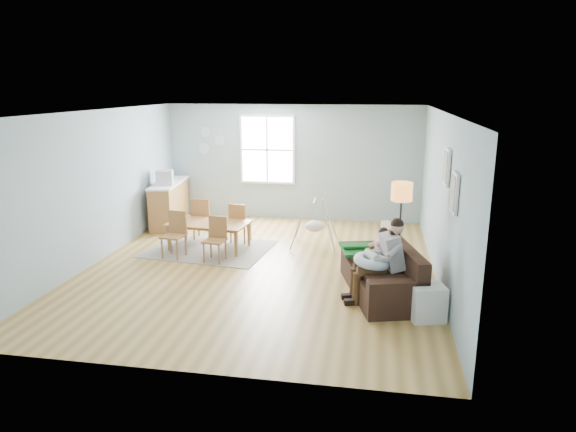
% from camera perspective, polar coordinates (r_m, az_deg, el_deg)
% --- Properties ---
extents(room, '(8.40, 9.40, 3.90)m').
position_cam_1_polar(room, '(8.61, -3.28, 9.66)').
color(room, olive).
extents(window, '(1.32, 0.08, 1.62)m').
position_cam_1_polar(window, '(12.18, -2.31, 7.37)').
color(window, white).
rests_on(window, room).
extents(pictures, '(0.05, 1.34, 0.74)m').
position_cam_1_polar(pictures, '(7.49, 17.59, 3.93)').
color(pictures, white).
rests_on(pictures, room).
extents(wall_plates, '(0.67, 0.02, 0.66)m').
position_cam_1_polar(wall_plates, '(12.53, -8.66, 8.24)').
color(wall_plates, '#98B0B7').
rests_on(wall_plates, room).
extents(sofa, '(1.33, 2.12, 0.80)m').
position_cam_1_polar(sofa, '(8.05, 10.59, -6.53)').
color(sofa, black).
rests_on(sofa, room).
extents(green_throw, '(1.04, 0.91, 0.04)m').
position_cam_1_polar(green_throw, '(8.56, 8.99, -3.61)').
color(green_throw, '#145A23').
rests_on(green_throw, sofa).
extents(beige_pillow, '(0.27, 0.49, 0.47)m').
position_cam_1_polar(beige_pillow, '(8.44, 11.13, -2.44)').
color(beige_pillow, '#C6B597').
rests_on(beige_pillow, sofa).
extents(father, '(0.93, 0.58, 1.26)m').
position_cam_1_polar(father, '(7.63, 10.37, -4.55)').
color(father, gray).
rests_on(father, sofa).
extents(nursing_pillow, '(0.62, 0.60, 0.22)m').
position_cam_1_polar(nursing_pillow, '(7.61, 9.29, -4.97)').
color(nursing_pillow, '#CAE2FC').
rests_on(nursing_pillow, father).
extents(infant, '(0.25, 0.36, 0.14)m').
position_cam_1_polar(infant, '(7.62, 9.22, -4.31)').
color(infant, silver).
rests_on(infant, nursing_pillow).
extents(toddler, '(0.53, 0.32, 0.80)m').
position_cam_1_polar(toddler, '(8.07, 9.86, -3.49)').
color(toddler, white).
rests_on(toddler, sofa).
extents(floor_lamp, '(0.33, 0.33, 1.64)m').
position_cam_1_polar(floor_lamp, '(8.28, 12.49, 1.73)').
color(floor_lamp, black).
rests_on(floor_lamp, room).
extents(storage_cube, '(0.53, 0.50, 0.49)m').
position_cam_1_polar(storage_cube, '(7.33, 15.10, -9.22)').
color(storage_cube, white).
rests_on(storage_cube, room).
extents(rug, '(2.47, 1.99, 0.01)m').
position_cam_1_polar(rug, '(10.19, -8.73, -3.63)').
color(rug, gray).
rests_on(rug, room).
extents(dining_table, '(1.61, 1.00, 0.54)m').
position_cam_1_polar(dining_table, '(10.12, -8.79, -2.21)').
color(dining_table, '#955530').
rests_on(dining_table, rug).
extents(chair_sw, '(0.44, 0.44, 0.86)m').
position_cam_1_polar(chair_sw, '(9.75, -12.42, -1.70)').
color(chair_sw, '#995C34').
rests_on(chair_sw, rug).
extents(chair_se, '(0.41, 0.41, 0.81)m').
position_cam_1_polar(chair_se, '(9.40, -8.00, -2.30)').
color(chair_se, '#995C34').
rests_on(chair_se, rug).
extents(chair_nw, '(0.41, 0.41, 0.88)m').
position_cam_1_polar(chair_nw, '(10.71, -9.53, -0.04)').
color(chair_nw, '#995C34').
rests_on(chair_nw, rug).
extents(chair_ne, '(0.43, 0.43, 0.83)m').
position_cam_1_polar(chair_ne, '(10.41, -5.47, -0.55)').
color(chair_ne, '#995C34').
rests_on(chair_ne, rug).
extents(counter, '(0.73, 1.81, 0.98)m').
position_cam_1_polar(counter, '(12.09, -13.00, 1.42)').
color(counter, '#955530').
rests_on(counter, room).
extents(monitor, '(0.41, 0.40, 0.33)m').
position_cam_1_polar(monitor, '(11.65, -13.55, 4.17)').
color(monitor, '#B5B5BB').
rests_on(monitor, counter).
extents(baby_swing, '(0.94, 0.95, 0.92)m').
position_cam_1_polar(baby_swing, '(10.22, 2.97, -1.05)').
color(baby_swing, '#B5B5BB').
rests_on(baby_swing, room).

